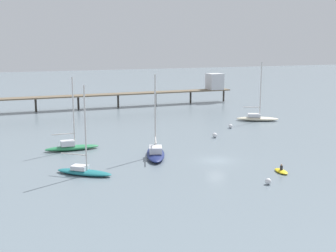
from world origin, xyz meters
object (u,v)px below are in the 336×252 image
object	(u,v)px
sailboat_teal	(84,170)
pier	(164,88)
dinghy_yellow	(281,171)
mooring_buoy_mid	(230,126)
sailboat_cream	(257,118)
sailboat_green	(71,146)
mooring_buoy_near	(215,135)
sailboat_navy	(156,152)
mooring_buoy_outer	(268,181)

from	to	relation	value
sailboat_teal	pier	bearing A→B (deg)	60.50
dinghy_yellow	mooring_buoy_mid	xyz separation A→B (m)	(8.06, 28.13, 0.20)
sailboat_cream	sailboat_teal	bearing A→B (deg)	-148.17
sailboat_green	sailboat_teal	xyz separation A→B (m)	(-0.55, -13.38, -0.06)
mooring_buoy_near	mooring_buoy_mid	distance (m)	9.27
sailboat_navy	mooring_buoy_mid	distance (m)	25.41
mooring_buoy_near	pier	bearing A→B (deg)	81.87
mooring_buoy_mid	sailboat_green	bearing A→B (deg)	-167.83
sailboat_green	mooring_buoy_mid	distance (m)	31.89
mooring_buoy_near	mooring_buoy_mid	xyz separation A→B (m)	(6.61, 6.50, -0.01)
sailboat_navy	mooring_buoy_outer	size ratio (longest dim) A/B	16.05
sailboat_teal	mooring_buoy_mid	world-z (taller)	sailboat_teal
dinghy_yellow	mooring_buoy_mid	size ratio (longest dim) A/B	3.37
mooring_buoy_near	sailboat_green	bearing A→B (deg)	-179.47
pier	mooring_buoy_mid	xyz separation A→B (m)	(0.73, -34.68, -3.88)
sailboat_green	mooring_buoy_outer	size ratio (longest dim) A/B	15.15
dinghy_yellow	mooring_buoy_near	bearing A→B (deg)	86.16
sailboat_cream	sailboat_navy	size ratio (longest dim) A/B	1.03
mooring_buoy_near	sailboat_navy	bearing A→B (deg)	-148.19
sailboat_green	sailboat_navy	xyz separation A→B (m)	(10.73, -8.36, 0.01)
sailboat_navy	dinghy_yellow	distance (m)	18.00
mooring_buoy_outer	mooring_buoy_near	bearing A→B (deg)	77.26
sailboat_cream	mooring_buoy_outer	world-z (taller)	sailboat_cream
sailboat_navy	mooring_buoy_mid	xyz separation A→B (m)	(20.45, 15.08, -0.29)
sailboat_green	dinghy_yellow	xyz separation A→B (m)	(23.11, -21.41, -0.48)
sailboat_navy	dinghy_yellow	bearing A→B (deg)	-46.48
sailboat_navy	mooring_buoy_outer	world-z (taller)	sailboat_navy
sailboat_teal	mooring_buoy_near	bearing A→B (deg)	28.45
sailboat_green	mooring_buoy_mid	size ratio (longest dim) A/B	13.68
sailboat_navy	mooring_buoy_near	distance (m)	16.29
mooring_buoy_near	sailboat_teal	bearing A→B (deg)	-151.55
sailboat_green	dinghy_yellow	size ratio (longest dim) A/B	4.05
sailboat_cream	sailboat_navy	xyz separation A→B (m)	(-29.60, -20.35, 0.02)
pier	sailboat_green	world-z (taller)	sailboat_green
pier	mooring_buoy_near	world-z (taller)	pier
sailboat_teal	sailboat_green	bearing A→B (deg)	87.66
sailboat_cream	mooring_buoy_mid	xyz separation A→B (m)	(-9.15, -5.26, -0.27)
pier	mooring_buoy_mid	distance (m)	34.90
sailboat_navy	dinghy_yellow	world-z (taller)	sailboat_navy
mooring_buoy_outer	pier	bearing A→B (deg)	80.11
sailboat_cream	mooring_buoy_outer	xyz separation A→B (m)	(-21.43, -36.88, -0.31)
mooring_buoy_near	sailboat_cream	bearing A→B (deg)	36.75
sailboat_navy	sailboat_teal	size ratio (longest dim) A/B	1.05
sailboat_navy	dinghy_yellow	size ratio (longest dim) A/B	4.29
sailboat_navy	sailboat_teal	bearing A→B (deg)	-155.99
sailboat_green	sailboat_navy	bearing A→B (deg)	-37.94
mooring_buoy_outer	mooring_buoy_mid	size ratio (longest dim) A/B	0.90
sailboat_navy	pier	bearing A→B (deg)	68.38
sailboat_green	sailboat_teal	world-z (taller)	sailboat_teal
pier	sailboat_green	distance (m)	51.52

